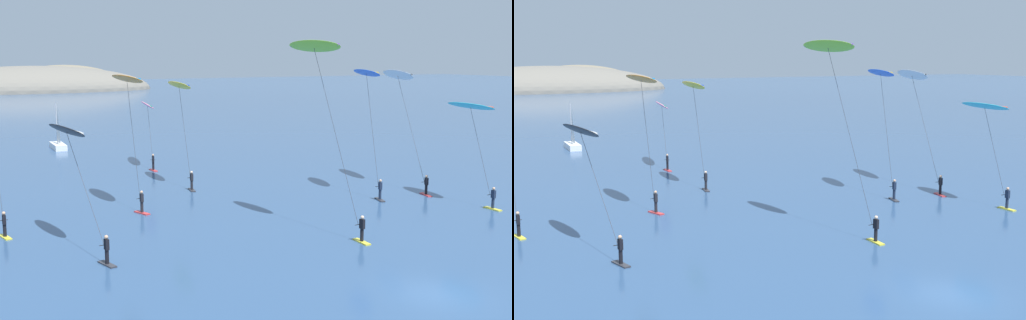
% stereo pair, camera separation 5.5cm
% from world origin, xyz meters
% --- Properties ---
extents(ground_plane, '(600.00, 600.00, 0.00)m').
position_xyz_m(ground_plane, '(0.00, 0.00, 0.00)').
color(ground_plane, '#2D4C75').
extents(sailboat_near, '(1.57, 5.91, 5.70)m').
position_xyz_m(sailboat_near, '(-5.27, 60.29, 0.64)').
color(sailboat_near, white).
rests_on(sailboat_near, ground).
extents(kitesurfer_white, '(3.14, 9.24, 10.36)m').
position_xyz_m(kitesurfer_white, '(17.09, 22.51, 9.14)').
color(kitesurfer_white, red).
rests_on(kitesurfer_white, ground).
extents(kitesurfer_black, '(1.93, 9.21, 7.42)m').
position_xyz_m(kitesurfer_black, '(-13.31, 17.28, 6.45)').
color(kitesurfer_black, '#2D2D33').
rests_on(kitesurfer_black, ground).
extents(kitesurfer_orange, '(1.50, 6.19, 10.19)m').
position_xyz_m(kitesurfer_orange, '(-7.15, 24.95, 9.13)').
color(kitesurfer_orange, red).
rests_on(kitesurfer_orange, ground).
extents(kitesurfer_yellow, '(1.54, 6.50, 9.37)m').
position_xyz_m(kitesurfer_yellow, '(-0.43, 31.24, 8.24)').
color(kitesurfer_yellow, '#2D2D33').
rests_on(kitesurfer_yellow, ground).
extents(kitesurfer_blue, '(2.50, 6.35, 10.49)m').
position_xyz_m(kitesurfer_blue, '(11.91, 20.56, 9.22)').
color(kitesurfer_blue, '#2D2D33').
rests_on(kitesurfer_blue, ground).
extents(kitesurfer_cyan, '(2.07, 6.38, 7.97)m').
position_xyz_m(kitesurfer_cyan, '(16.91, 13.86, 7.08)').
color(kitesurfer_cyan, yellow).
rests_on(kitesurfer_cyan, ground).
extents(kitesurfer_lime, '(1.70, 8.23, 12.57)m').
position_xyz_m(kitesurfer_lime, '(1.98, 13.34, 11.10)').
color(kitesurfer_lime, yellow).
rests_on(kitesurfer_lime, ground).
extents(kitesurfer_pink, '(2.46, 7.21, 6.84)m').
position_xyz_m(kitesurfer_pink, '(0.47, 42.44, 5.99)').
color(kitesurfer_pink, red).
rests_on(kitesurfer_pink, ground).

